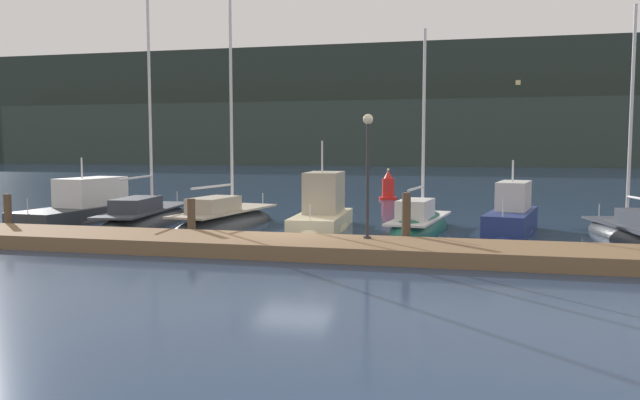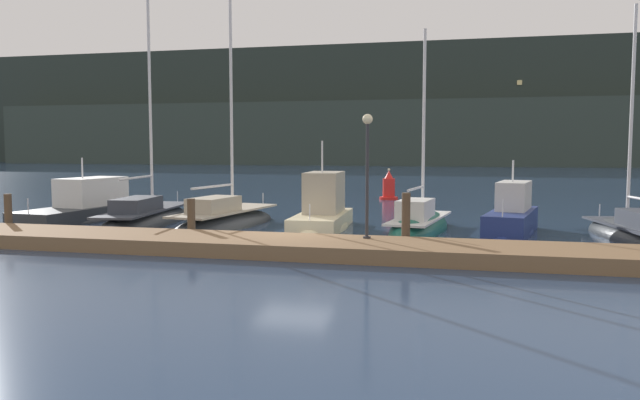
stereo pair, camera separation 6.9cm
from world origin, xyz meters
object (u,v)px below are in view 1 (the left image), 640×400
(motorboat_berth_6, at_px, (511,224))
(channel_buoy, at_px, (388,188))
(sailboat_berth_2, at_px, (146,222))
(dock_lamppost, at_px, (368,155))
(motorboat_berth_4, at_px, (322,219))
(sailboat_berth_5, at_px, (419,229))
(motorboat_berth_1, at_px, (83,213))
(sailboat_berth_7, at_px, (633,237))
(sailboat_berth_3, at_px, (225,224))

(motorboat_berth_6, relative_size, channel_buoy, 2.83)
(sailboat_berth_2, relative_size, dock_lamppost, 3.21)
(motorboat_berth_4, distance_m, sailboat_berth_5, 3.89)
(motorboat_berth_1, height_order, sailboat_berth_7, sailboat_berth_7)
(sailboat_berth_3, relative_size, motorboat_berth_4, 1.98)
(sailboat_berth_2, xyz_separation_m, sailboat_berth_5, (11.44, 0.49, -0.00))
(sailboat_berth_3, xyz_separation_m, dock_lamppost, (6.66, -4.73, 2.89))
(motorboat_berth_4, xyz_separation_m, motorboat_berth_6, (7.33, 0.15, -0.00))
(sailboat_berth_7, bearing_deg, dock_lamppost, -150.93)
(motorboat_berth_1, distance_m, dock_lamppost, 15.01)
(sailboat_berth_5, relative_size, channel_buoy, 4.45)
(motorboat_berth_1, relative_size, sailboat_berth_5, 0.86)
(motorboat_berth_1, xyz_separation_m, dock_lamppost, (13.71, -5.48, 2.71))
(sailboat_berth_5, xyz_separation_m, dock_lamppost, (-1.22, -5.24, 2.92))
(sailboat_berth_2, height_order, motorboat_berth_6, sailboat_berth_2)
(channel_buoy, bearing_deg, motorboat_berth_4, -93.59)
(motorboat_berth_4, bearing_deg, motorboat_berth_6, 1.16)
(sailboat_berth_2, distance_m, motorboat_berth_4, 7.58)
(channel_buoy, distance_m, dock_lamppost, 19.76)
(motorboat_berth_6, relative_size, sailboat_berth_7, 0.61)
(sailboat_berth_5, height_order, sailboat_berth_7, sailboat_berth_7)
(sailboat_berth_2, xyz_separation_m, sailboat_berth_3, (3.56, -0.01, 0.03))
(motorboat_berth_1, height_order, dock_lamppost, dock_lamppost)
(sailboat_berth_3, bearing_deg, motorboat_berth_1, 173.91)
(sailboat_berth_3, relative_size, channel_buoy, 5.76)
(motorboat_berth_1, height_order, motorboat_berth_4, motorboat_berth_4)
(sailboat_berth_7, height_order, channel_buoy, sailboat_berth_7)
(channel_buoy, bearing_deg, sailboat_berth_7, -54.16)
(motorboat_berth_4, distance_m, motorboat_berth_6, 7.33)
(motorboat_berth_6, distance_m, sailboat_berth_7, 4.18)
(motorboat_berth_4, bearing_deg, motorboat_berth_1, 178.70)
(motorboat_berth_4, distance_m, sailboat_berth_7, 11.48)
(sailboat_berth_3, bearing_deg, sailboat_berth_5, 3.67)
(motorboat_berth_6, bearing_deg, motorboat_berth_1, 179.68)
(motorboat_berth_1, xyz_separation_m, channel_buoy, (11.95, 14.06, 0.39))
(sailboat_berth_2, xyz_separation_m, channel_buoy, (8.46, 14.80, 0.61))
(sailboat_berth_3, distance_m, dock_lamppost, 8.66)
(motorboat_berth_1, distance_m, motorboat_berth_4, 11.05)
(sailboat_berth_3, relative_size, dock_lamppost, 2.91)
(sailboat_berth_2, height_order, motorboat_berth_4, sailboat_berth_2)
(sailboat_berth_2, bearing_deg, dock_lamppost, -24.92)
(sailboat_berth_7, distance_m, dock_lamppost, 10.51)
(sailboat_berth_2, xyz_separation_m, motorboat_berth_4, (7.56, 0.49, 0.26))
(motorboat_berth_4, relative_size, motorboat_berth_6, 1.03)
(channel_buoy, bearing_deg, sailboat_berth_2, -119.75)
(sailboat_berth_7, distance_m, channel_buoy, 18.07)
(sailboat_berth_3, bearing_deg, sailboat_berth_2, 179.76)
(motorboat_berth_6, bearing_deg, sailboat_berth_5, -177.60)
(sailboat_berth_5, bearing_deg, channel_buoy, 101.77)
(motorboat_berth_1, relative_size, motorboat_berth_6, 1.35)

